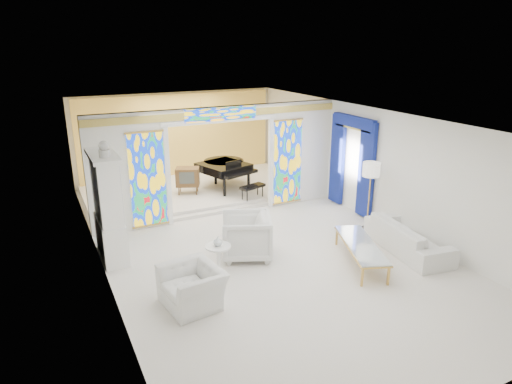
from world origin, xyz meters
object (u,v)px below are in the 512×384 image
armchair_right (246,236)px  tv_console (188,177)px  china_cabinet (108,208)px  sofa (408,237)px  armchair_left (192,287)px  grand_piano (225,167)px  coffee_table (361,245)px

armchair_right → tv_console: size_ratio=1.32×
china_cabinet → sofa: size_ratio=1.16×
armchair_left → china_cabinet: bearing=-168.0°
china_cabinet → sofa: china_cabinet is taller
armchair_right → tv_console: (0.08, 4.38, 0.21)m
china_cabinet → grand_piano: china_cabinet is taller
armchair_left → armchair_right: (1.73, 1.36, 0.13)m
armchair_left → grand_piano: (3.08, 5.85, 0.48)m
china_cabinet → tv_console: size_ratio=3.30×
china_cabinet → grand_piano: (4.06, 3.18, -0.32)m
coffee_table → armchair_right: bearing=145.9°
armchair_left → tv_console: size_ratio=1.35×
grand_piano → tv_console: (-1.28, -0.12, -0.14)m
armchair_left → coffee_table: (3.81, -0.05, 0.07)m
china_cabinet → tv_console: bearing=47.7°
armchair_left → sofa: armchair_left is taller
armchair_left → armchair_right: armchair_right is taller
coffee_table → armchair_left: bearing=179.3°
china_cabinet → armchair_right: 3.08m
china_cabinet → armchair_right: china_cabinet is taller
china_cabinet → armchair_right: (2.70, -1.31, -0.67)m
coffee_table → grand_piano: (-0.72, 5.90, 0.42)m
sofa → coffee_table: bearing=99.7°
armchair_right → china_cabinet: bearing=-92.9°
armchair_right → grand_piano: bearing=-173.8°
sofa → armchair_left: bearing=98.3°
armchair_right → tv_console: bearing=-158.0°
grand_piano → china_cabinet: bearing=-158.9°
armchair_left → coffee_table: armchair_left is taller
armchair_left → tv_console: bearing=154.5°
china_cabinet → coffee_table: 5.55m
china_cabinet → armchair_left: china_cabinet is taller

